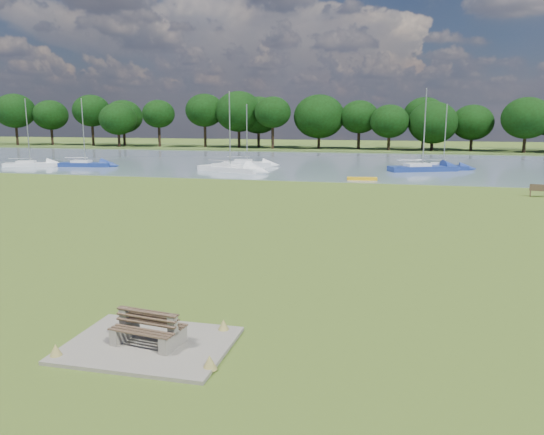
% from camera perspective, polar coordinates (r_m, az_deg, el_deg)
% --- Properties ---
extents(ground, '(220.00, 220.00, 0.00)m').
position_cam_1_polar(ground, '(27.16, 0.15, -1.71)').
color(ground, '#587226').
extents(river, '(220.00, 40.00, 0.10)m').
position_cam_1_polar(river, '(68.33, 8.37, 5.75)').
color(river, gray).
rests_on(river, ground).
extents(far_bank, '(220.00, 20.00, 0.40)m').
position_cam_1_polar(far_bank, '(98.17, 10.00, 7.21)').
color(far_bank, '#4C6626').
rests_on(far_bank, ground).
extents(concrete_pad, '(4.20, 3.20, 0.10)m').
position_cam_1_polar(concrete_pad, '(14.52, -13.08, -13.19)').
color(concrete_pad, gray).
rests_on(concrete_pad, ground).
extents(bench_pair, '(1.89, 1.27, 0.95)m').
position_cam_1_polar(bench_pair, '(14.35, -13.16, -11.59)').
color(bench_pair, gray).
rests_on(bench_pair, concrete_pad).
extents(riverbank_bench, '(1.61, 0.74, 0.96)m').
position_cam_1_polar(riverbank_bench, '(44.13, 26.93, 2.60)').
color(riverbank_bench, brown).
rests_on(riverbank_bench, ground).
extents(kayak, '(2.82, 0.99, 0.28)m').
position_cam_1_polar(kayak, '(50.24, 9.66, 4.14)').
color(kayak, gold).
rests_on(kayak, river).
extents(tree_line, '(116.53, 8.39, 10.15)m').
position_cam_1_polar(tree_line, '(95.71, 2.09, 10.93)').
color(tree_line, black).
rests_on(tree_line, far_bank).
extents(sailboat_0, '(6.03, 2.37, 7.27)m').
position_cam_1_polar(sailboat_0, '(63.54, -2.76, 5.95)').
color(sailboat_0, white).
rests_on(sailboat_0, river).
extents(sailboat_1, '(5.34, 1.72, 7.20)m').
position_cam_1_polar(sailboat_1, '(62.40, 17.90, 5.34)').
color(sailboat_1, navy).
rests_on(sailboat_1, river).
extents(sailboat_2, '(6.29, 2.64, 7.93)m').
position_cam_1_polar(sailboat_2, '(66.82, -19.49, 5.56)').
color(sailboat_2, navy).
rests_on(sailboat_2, river).
extents(sailboat_3, '(8.00, 4.91, 8.46)m').
position_cam_1_polar(sailboat_3, '(57.76, -4.58, 5.43)').
color(sailboat_3, white).
rests_on(sailboat_3, river).
extents(sailboat_4, '(6.05, 3.90, 7.92)m').
position_cam_1_polar(sailboat_4, '(69.59, -24.62, 5.36)').
color(sailboat_4, white).
rests_on(sailboat_4, river).
extents(sailboat_6, '(7.56, 4.90, 8.82)m').
position_cam_1_polar(sailboat_6, '(59.94, 15.81, 5.30)').
color(sailboat_6, navy).
rests_on(sailboat_6, river).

